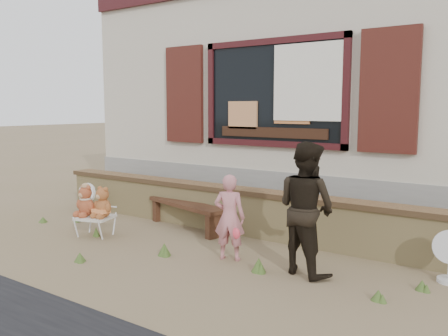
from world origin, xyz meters
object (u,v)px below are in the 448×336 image
Objects in this scene: bench at (187,209)px; child at (229,217)px; teddy_bear_right at (103,201)px; folding_chair at (95,218)px; adult at (306,208)px; teddy_bear_left at (86,200)px.

bench is 1.62m from child.
child is (2.03, 0.19, 0.01)m from teddy_bear_right.
adult reaches higher than folding_chair.
adult is at bearing -10.87° from folding_chair.
teddy_bear_left is at bearing 180.00° from folding_chair.
teddy_bear_left is (-0.13, -0.04, 0.25)m from folding_chair.
adult reaches higher than child.
folding_chair is at bearing 180.00° from teddy_bear_right.
teddy_bear_left is at bearing 24.26° from adult.
adult is at bearing -10.41° from teddy_bear_left.
teddy_bear_right is (0.13, 0.04, 0.25)m from folding_chair.
child reaches higher than teddy_bear_right.
folding_chair is 0.54× the size of child.
teddy_bear_left is 0.43× the size of child.
child is at bearing -11.48° from teddy_bear_right.
bench is at bearing -50.06° from child.
bench is at bearing 33.35° from teddy_bear_left.
teddy_bear_right reaches higher than bench.
teddy_bear_left is 0.28m from teddy_bear_right.
teddy_bear_right is at bearing -12.89° from child.
teddy_bear_left is 3.27m from adult.
adult is (0.95, 0.09, 0.21)m from child.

